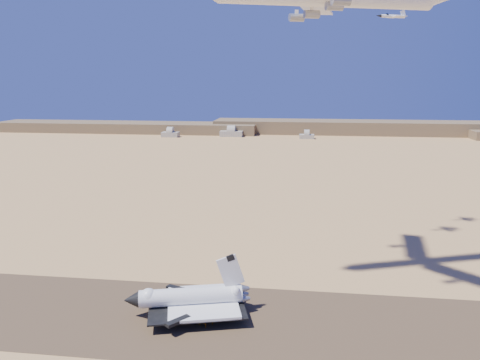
# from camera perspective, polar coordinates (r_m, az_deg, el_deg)

# --- Properties ---
(ground) EXTENTS (1200.00, 1200.00, 0.00)m
(ground) POSITION_cam_1_polar(r_m,az_deg,el_deg) (156.99, -5.69, -16.49)
(ground) COLOR tan
(ground) RESTS_ON ground
(runway) EXTENTS (600.00, 50.00, 0.06)m
(runway) POSITION_cam_1_polar(r_m,az_deg,el_deg) (156.98, -5.69, -16.48)
(runway) COLOR brown
(runway) RESTS_ON ground
(ridgeline) EXTENTS (960.00, 90.00, 18.00)m
(ridgeline) POSITION_cam_1_polar(r_m,az_deg,el_deg) (665.48, 10.30, 6.16)
(ridgeline) COLOR brown
(ridgeline) RESTS_ON ground
(hangars) EXTENTS (200.50, 29.50, 30.00)m
(hangars) POSITION_cam_1_polar(r_m,az_deg,el_deg) (623.91, -1.51, 5.70)
(hangars) COLOR #A19D8F
(hangars) RESTS_ON ground
(shuttle) EXTENTS (40.85, 31.73, 19.98)m
(shuttle) POSITION_cam_1_polar(r_m,az_deg,el_deg) (157.66, -6.13, -14.17)
(shuttle) COLOR silver
(shuttle) RESTS_ON runway
(crew_a) EXTENTS (0.53, 0.72, 1.80)m
(crew_a) POSITION_cam_1_polar(r_m,az_deg,el_deg) (152.87, -4.90, -16.90)
(crew_a) COLOR #BB6A0B
(crew_a) RESTS_ON runway
(crew_b) EXTENTS (0.86, 1.07, 1.92)m
(crew_b) POSITION_cam_1_polar(r_m,az_deg,el_deg) (152.95, -3.32, -16.84)
(crew_b) COLOR #BB6A0B
(crew_b) RESTS_ON runway
(crew_c) EXTENTS (1.14, 1.25, 1.93)m
(crew_c) POSITION_cam_1_polar(r_m,az_deg,el_deg) (151.36, -4.23, -17.18)
(crew_c) COLOR #BB6A0B
(crew_c) RESTS_ON runway
(chase_jet_d) EXTENTS (15.74, 9.30, 4.04)m
(chase_jet_d) POSITION_cam_1_polar(r_m,az_deg,el_deg) (214.30, 14.46, 19.90)
(chase_jet_d) COLOR white
(chase_jet_e) EXTENTS (14.64, 8.69, 3.78)m
(chase_jet_e) POSITION_cam_1_polar(r_m,az_deg,el_deg) (235.88, 18.06, 18.46)
(chase_jet_e) COLOR white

